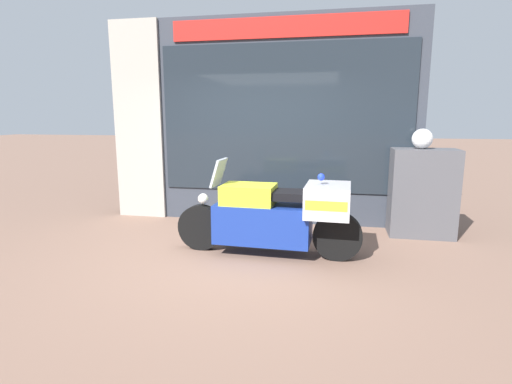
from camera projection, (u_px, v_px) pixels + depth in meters
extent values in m
plane|color=#7A5B4C|center=(233.00, 257.00, 5.11)|extent=(60.00, 60.00, 0.00)
cube|color=#333842|center=(261.00, 122.00, 6.72)|extent=(5.15, 0.40, 3.36)
cube|color=#A39E93|center=(145.00, 121.00, 7.16)|extent=(0.87, 0.55, 3.36)
cube|color=#1E262D|center=(283.00, 119.00, 6.43)|extent=(4.05, 0.02, 2.36)
cube|color=red|center=(284.00, 27.00, 6.16)|extent=(3.65, 0.03, 0.32)
cube|color=slate|center=(282.00, 204.00, 6.93)|extent=(3.83, 0.30, 0.55)
cube|color=silver|center=(283.00, 145.00, 6.88)|extent=(3.83, 0.02, 1.51)
cube|color=beige|center=(283.00, 101.00, 6.60)|extent=(3.83, 0.30, 0.03)
cube|color=#C68E19|center=(206.00, 99.00, 6.85)|extent=(0.18, 0.04, 0.05)
cube|color=navy|center=(257.00, 98.00, 6.68)|extent=(0.18, 0.04, 0.05)
cube|color=black|center=(310.00, 98.00, 6.51)|extent=(0.18, 0.04, 0.05)
cube|color=maroon|center=(366.00, 97.00, 6.34)|extent=(0.18, 0.04, 0.05)
cube|color=orange|center=(231.00, 180.00, 6.96)|extent=(0.19, 0.01, 0.27)
cube|color=red|center=(334.00, 183.00, 6.62)|extent=(0.19, 0.03, 0.27)
cylinder|color=black|center=(201.00, 227.00, 5.37)|extent=(0.61, 0.16, 0.61)
cylinder|color=black|center=(337.00, 236.00, 4.97)|extent=(0.61, 0.16, 0.61)
cube|color=navy|center=(263.00, 223.00, 5.16)|extent=(1.25, 0.59, 0.50)
cube|color=yellow|center=(249.00, 195.00, 5.13)|extent=(0.69, 0.51, 0.28)
cube|color=black|center=(285.00, 195.00, 5.02)|extent=(0.73, 0.43, 0.10)
cube|color=#B7B7BC|center=(328.00, 200.00, 4.91)|extent=(0.56, 0.73, 0.38)
cube|color=yellow|center=(328.00, 200.00, 4.91)|extent=(0.51, 0.74, 0.11)
cube|color=#B2BCC6|center=(219.00, 172.00, 5.17)|extent=(0.15, 0.39, 0.36)
sphere|color=white|center=(203.00, 199.00, 5.29)|extent=(0.14, 0.14, 0.14)
sphere|color=blue|center=(321.00, 177.00, 4.88)|extent=(0.09, 0.09, 0.09)
cube|color=#4C4C51|center=(422.00, 193.00, 5.95)|extent=(0.93, 0.54, 1.31)
sphere|color=white|center=(422.00, 139.00, 5.81)|extent=(0.29, 0.29, 0.29)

